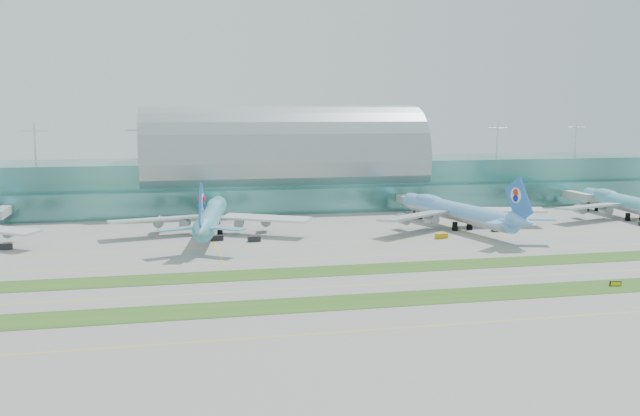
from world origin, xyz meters
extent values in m
plane|color=gray|center=(0.00, 0.00, 0.00)|extent=(700.00, 700.00, 0.00)
cube|color=#3D7A75|center=(0.00, 130.00, 10.00)|extent=(340.00, 42.00, 20.00)
cube|color=#3D7A75|center=(0.00, 106.00, 5.00)|extent=(340.00, 8.00, 10.00)
ellipsoid|color=#9EA5A8|center=(0.00, 130.00, 20.00)|extent=(340.00, 46.20, 16.17)
cylinder|color=white|center=(0.00, 130.00, 28.00)|extent=(0.80, 0.80, 16.00)
cube|color=#B2B7B7|center=(-106.00, 95.00, 5.50)|extent=(3.50, 22.00, 3.00)
cube|color=#B2B7B7|center=(-31.00, 95.00, 5.50)|extent=(3.50, 22.00, 3.00)
cylinder|color=black|center=(-31.00, 85.00, 2.00)|extent=(1.00, 1.00, 4.00)
cube|color=#B2B7B7|center=(44.00, 95.00, 5.50)|extent=(3.50, 22.00, 3.00)
cylinder|color=black|center=(44.00, 85.00, 2.00)|extent=(1.00, 1.00, 4.00)
cube|color=#B2B7B7|center=(119.00, 95.00, 5.50)|extent=(3.50, 22.00, 3.00)
cylinder|color=black|center=(119.00, 85.00, 2.00)|extent=(1.00, 1.00, 4.00)
cube|color=#2D591E|center=(0.00, -28.00, 0.04)|extent=(420.00, 12.00, 0.08)
cube|color=#2D591E|center=(0.00, 2.00, 0.04)|extent=(420.00, 12.00, 0.08)
cube|color=yellow|center=(0.00, -48.00, 0.01)|extent=(420.00, 0.35, 0.01)
cube|color=yellow|center=(0.00, -14.00, 0.01)|extent=(420.00, 0.35, 0.01)
cube|color=yellow|center=(0.00, 18.00, 0.01)|extent=(420.00, 0.35, 0.01)
cube|color=yellow|center=(0.00, 40.00, 0.01)|extent=(420.00, 0.35, 0.01)
cube|color=silver|center=(-99.06, 55.55, 5.24)|extent=(26.28, 21.95, 1.12)
cylinder|color=#5BB4C9|center=(-35.10, 63.22, 6.09)|extent=(15.37, 62.18, 6.19)
ellipsoid|color=#5BB4C9|center=(-32.51, 80.37, 7.80)|extent=(8.63, 19.50, 4.41)
cone|color=#5BB4C9|center=(-30.12, 96.22, 6.09)|extent=(6.87, 5.86, 6.19)
cone|color=#5BB4C9|center=(-40.32, 28.64, 7.29)|extent=(7.16, 9.77, 5.89)
cube|color=silver|center=(-53.18, 63.93, 5.70)|extent=(30.90, 14.27, 1.22)
cylinder|color=gray|center=(-47.93, 68.59, 3.60)|extent=(4.18, 5.94, 3.40)
cube|color=silver|center=(-17.61, 58.56, 5.70)|extent=(29.63, 21.73, 1.22)
cylinder|color=gray|center=(-21.25, 64.56, 3.60)|extent=(4.18, 5.94, 3.40)
cube|color=blue|center=(-40.02, 30.61, 13.59)|extent=(2.55, 13.07, 14.40)
cylinder|color=white|center=(-39.87, 31.60, 15.09)|extent=(1.60, 4.88, 4.80)
cylinder|color=black|center=(-31.58, 86.49, 1.50)|extent=(1.80, 1.80, 3.00)
cylinder|color=black|center=(-38.66, 59.71, 1.50)|extent=(1.80, 1.80, 3.00)
cylinder|color=black|center=(-32.73, 58.82, 1.50)|extent=(1.80, 1.80, 3.00)
cylinder|color=#6CAFEF|center=(49.24, 57.41, 6.16)|extent=(17.98, 62.65, 6.26)
ellipsoid|color=#6CAFEF|center=(45.92, 74.62, 7.88)|extent=(9.44, 19.81, 4.46)
cone|color=#6CAFEF|center=(42.86, 90.52, 6.16)|extent=(7.10, 6.14, 6.26)
cone|color=#6CAFEF|center=(55.92, 22.71, 7.37)|extent=(7.56, 10.05, 5.95)
cube|color=#BBBEC2|center=(31.77, 51.99, 5.75)|extent=(29.56, 22.83, 1.23)
cylinder|color=#96989E|center=(35.20, 58.20, 3.63)|extent=(4.42, 6.10, 3.43)
cube|color=#BBBEC2|center=(67.46, 58.86, 5.75)|extent=(31.18, 13.29, 1.23)
cylinder|color=#96989E|center=(61.97, 63.36, 3.63)|extent=(4.42, 6.10, 3.43)
cube|color=blue|center=(55.54, 24.70, 13.73)|extent=(3.10, 13.14, 14.55)
cylinder|color=silver|center=(55.34, 25.69, 15.24)|extent=(1.81, 4.93, 4.85)
cylinder|color=black|center=(44.74, 80.77, 1.51)|extent=(1.82, 1.82, 3.03)
cylinder|color=black|center=(47.03, 52.87, 1.51)|extent=(1.82, 1.82, 3.03)
cylinder|color=black|center=(52.97, 54.02, 1.51)|extent=(1.82, 1.82, 3.03)
cylinder|color=#5DB7CC|center=(122.18, 63.18, 5.91)|extent=(9.91, 60.32, 6.01)
ellipsoid|color=#5DB7CC|center=(123.27, 79.95, 7.56)|extent=(6.89, 18.59, 4.28)
cone|color=#5DB7CC|center=(124.29, 95.46, 5.91)|extent=(6.31, 5.23, 6.01)
cube|color=silver|center=(104.65, 62.38, 5.52)|extent=(29.88, 16.03, 1.18)
cylinder|color=gray|center=(109.34, 67.32, 3.49)|extent=(3.63, 5.53, 3.29)
cylinder|color=black|center=(123.67, 85.95, 1.45)|extent=(1.74, 1.74, 2.91)
cylinder|color=black|center=(119.02, 59.50, 1.45)|extent=(1.74, 1.74, 2.91)
cube|color=black|center=(-96.68, 50.46, 0.84)|extent=(3.65, 1.94, 1.68)
cube|color=black|center=(-34.25, 51.71, 0.84)|extent=(4.06, 2.25, 1.69)
cube|color=black|center=(-22.92, 47.60, 0.85)|extent=(4.05, 2.14, 1.70)
cube|color=#C08C0B|center=(36.96, 40.22, 0.81)|extent=(4.36, 3.03, 1.63)
cube|color=black|center=(60.85, 48.71, 0.84)|extent=(4.18, 2.61, 1.68)
cube|color=black|center=(52.93, -28.03, 0.59)|extent=(2.76, 0.82, 1.17)
cube|color=yellow|center=(52.90, -28.21, 0.59)|extent=(2.30, 0.52, 0.85)
cylinder|color=black|center=(52.00, -27.83, 0.27)|extent=(0.13, 0.13, 0.53)
cylinder|color=black|center=(53.87, -28.22, 0.27)|extent=(0.13, 0.13, 0.53)
camera|label=1|loc=(-50.38, -172.71, 41.18)|focal=40.00mm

